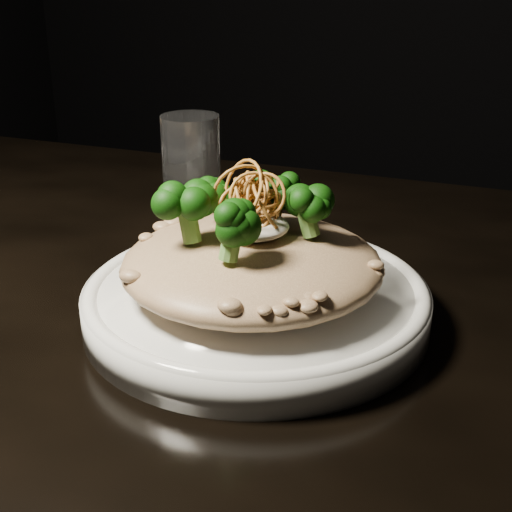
{
  "coord_description": "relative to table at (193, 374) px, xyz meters",
  "views": [
    {
      "loc": [
        0.25,
        -0.5,
        1.02
      ],
      "look_at": [
        0.07,
        -0.03,
        0.81
      ],
      "focal_mm": 50.0,
      "sensor_mm": 36.0,
      "label": 1
    }
  ],
  "objects": [
    {
      "name": "broccoli",
      "position": [
        0.07,
        -0.03,
        0.18
      ],
      "size": [
        0.12,
        0.12,
        0.05
      ],
      "primitive_type": null,
      "color": "black",
      "rests_on": "risotto"
    },
    {
      "name": "risotto",
      "position": [
        0.07,
        -0.03,
        0.13
      ],
      "size": [
        0.2,
        0.2,
        0.04
      ],
      "primitive_type": "ellipsoid",
      "color": "brown",
      "rests_on": "plate"
    },
    {
      "name": "table",
      "position": [
        0.0,
        0.0,
        0.0
      ],
      "size": [
        1.1,
        0.8,
        0.75
      ],
      "color": "black",
      "rests_on": "ground"
    },
    {
      "name": "shallots",
      "position": [
        0.07,
        -0.02,
        0.19
      ],
      "size": [
        0.05,
        0.05,
        0.03
      ],
      "primitive_type": null,
      "color": "brown",
      "rests_on": "cheese"
    },
    {
      "name": "drinking_glass",
      "position": [
        -0.08,
        0.18,
        0.14
      ],
      "size": [
        0.08,
        0.08,
        0.11
      ],
      "primitive_type": "cylinder",
      "rotation": [
        0.0,
        0.0,
        -0.29
      ],
      "color": "white",
      "rests_on": "table"
    },
    {
      "name": "plate",
      "position": [
        0.07,
        -0.03,
        0.1
      ],
      "size": [
        0.27,
        0.27,
        0.03
      ],
      "primitive_type": "cylinder",
      "color": "white",
      "rests_on": "table"
    },
    {
      "name": "cheese",
      "position": [
        0.07,
        -0.03,
        0.16
      ],
      "size": [
        0.05,
        0.05,
        0.02
      ],
      "primitive_type": "ellipsoid",
      "color": "white",
      "rests_on": "risotto"
    }
  ]
}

